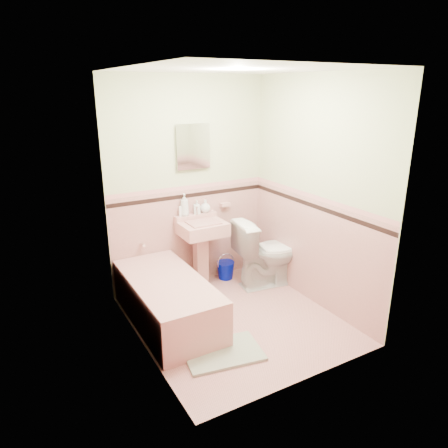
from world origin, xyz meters
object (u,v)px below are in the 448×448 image
bathtub (168,302)px  bucket (226,270)px  soap_bottle_right (205,206)px  shoe (208,347)px  medicine_cabinet (193,146)px  soap_bottle_mid (197,207)px  soap_bottle_left (184,205)px  sink (203,255)px  toilet (268,252)px

bathtub → bucket: size_ratio=6.66×
soap_bottle_right → shoe: size_ratio=1.10×
medicine_cabinet → soap_bottle_mid: 0.72m
soap_bottle_left → soap_bottle_right: bearing=0.0°
soap_bottle_right → bucket: size_ratio=0.71×
sink → toilet: bearing=-23.5°
toilet → bucket: bearing=51.1°
bathtub → soap_bottle_left: soap_bottle_left is taller
sink → soap_bottle_mid: 0.59m
medicine_cabinet → soap_bottle_left: size_ratio=1.83×
soap_bottle_left → toilet: size_ratio=0.32×
sink → bucket: 0.48m
soap_bottle_mid → soap_bottle_right: 0.11m
medicine_cabinet → soap_bottle_left: bearing=-168.1°
sink → soap_bottle_right: 0.60m
sink → toilet: (0.74, -0.32, 0.01)m
medicine_cabinet → shoe: 2.25m
sink → soap_bottle_right: bearing=53.4°
sink → soap_bottle_left: 0.65m
soap_bottle_right → shoe: 1.82m
soap_bottle_left → shoe: soap_bottle_left is taller
bathtub → toilet: toilet is taller
soap_bottle_right → toilet: (0.60, -0.50, -0.55)m
sink → toilet: toilet is taller
soap_bottle_left → soap_bottle_mid: 0.17m
soap_bottle_right → toilet: soap_bottle_right is taller
sink → medicine_cabinet: (0.00, 0.21, 1.28)m
soap_bottle_mid → bucket: (0.34, -0.11, -0.86)m
medicine_cabinet → sink: bearing=-90.0°
medicine_cabinet → soap_bottle_left: medicine_cabinet is taller
shoe → toilet: bearing=24.7°
medicine_cabinet → soap_bottle_right: 0.74m
bathtub → shoe: bathtub is taller
sink → soap_bottle_mid: soap_bottle_mid is taller
medicine_cabinet → toilet: (0.74, -0.53, -1.28)m
toilet → shoe: bearing=131.9°
sink → medicine_cabinet: bearing=90.0°
medicine_cabinet → bucket: size_ratio=2.18×
bathtub → soap_bottle_left: bearing=52.9°
medicine_cabinet → soap_bottle_mid: size_ratio=2.97×
bathtub → bucket: (1.04, 0.60, -0.11)m
soap_bottle_mid → soap_bottle_right: soap_bottle_mid is taller
soap_bottle_mid → toilet: (0.72, -0.50, -0.55)m
soap_bottle_right → bucket: 0.90m
sink → soap_bottle_right: size_ratio=5.26×
soap_bottle_mid → toilet: soap_bottle_mid is taller
soap_bottle_right → shoe: soap_bottle_right is taller
soap_bottle_left → shoe: size_ratio=1.85×
toilet → shoe: 1.63m
soap_bottle_mid → shoe: bearing=-112.7°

